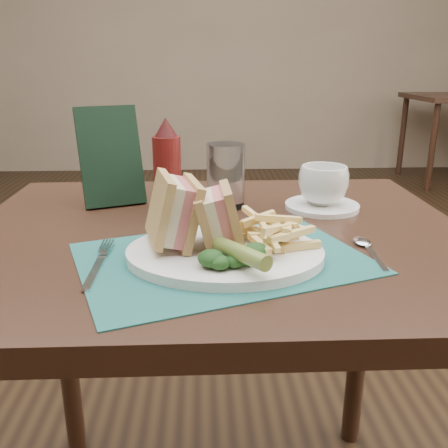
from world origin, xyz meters
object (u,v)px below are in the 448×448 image
object	(u,v)px
sandwich_half_b	(204,217)
check_presenter	(111,156)
saucer	(322,206)
drinking_glass	(226,176)
table_main	(218,404)
ketchup_bottle	(167,166)
sandwich_half_a	(160,211)
placemat	(222,258)
coffee_cup	(323,185)
plate	(225,254)

from	to	relation	value
sandwich_half_b	check_presenter	distance (m)	0.37
saucer	drinking_glass	size ratio (longest dim) A/B	1.15
table_main	ketchup_bottle	bearing A→B (deg)	129.46
sandwich_half_a	check_presenter	bearing A→B (deg)	99.89
placemat	sandwich_half_b	size ratio (longest dim) A/B	4.48
saucer	coffee_cup	bearing A→B (deg)	0.00
placemat	table_main	bearing A→B (deg)	90.94
ketchup_bottle	saucer	bearing A→B (deg)	1.72
coffee_cup	drinking_glass	size ratio (longest dim) A/B	0.77
sandwich_half_b	saucer	bearing A→B (deg)	44.68
placemat	drinking_glass	xyz separation A→B (m)	(0.02, 0.28, 0.06)
coffee_cup	check_presenter	bearing A→B (deg)	172.20
ketchup_bottle	check_presenter	size ratio (longest dim) A/B	0.90
table_main	saucer	world-z (taller)	saucer
plate	drinking_glass	distance (m)	0.29
table_main	plate	xyz separation A→B (m)	(0.01, -0.14, 0.38)
saucer	ketchup_bottle	bearing A→B (deg)	-178.28
plate	placemat	bearing A→B (deg)	157.43
table_main	check_presenter	world-z (taller)	check_presenter
table_main	placemat	xyz separation A→B (m)	(0.00, -0.14, 0.38)
sandwich_half_a	sandwich_half_b	size ratio (longest dim) A/B	1.19
saucer	check_presenter	xyz separation A→B (m)	(-0.43, 0.06, 0.09)
coffee_cup	sandwich_half_a	bearing A→B (deg)	-141.47
coffee_cup	plate	bearing A→B (deg)	-128.68
coffee_cup	table_main	bearing A→B (deg)	-150.46
check_presenter	table_main	bearing A→B (deg)	-61.33
sandwich_half_b	saucer	world-z (taller)	sandwich_half_b
saucer	plate	bearing A→B (deg)	-128.68
saucer	placemat	bearing A→B (deg)	-129.57
table_main	drinking_glass	world-z (taller)	drinking_glass
plate	ketchup_bottle	xyz separation A→B (m)	(-0.10, 0.25, 0.08)
saucer	ketchup_bottle	xyz separation A→B (m)	(-0.31, -0.01, 0.09)
saucer	check_presenter	distance (m)	0.45
plate	coffee_cup	bearing A→B (deg)	55.82
table_main	sandwich_half_b	bearing A→B (deg)	-100.13
plate	ketchup_bottle	size ratio (longest dim) A/B	1.61
saucer	sandwich_half_b	bearing A→B (deg)	-133.45
coffee_cup	ketchup_bottle	distance (m)	0.31
plate	drinking_glass	bearing A→B (deg)	91.56
ketchup_bottle	sandwich_half_b	bearing A→B (deg)	-73.97
placemat	ketchup_bottle	world-z (taller)	ketchup_bottle
placemat	check_presenter	world-z (taller)	check_presenter
table_main	placemat	distance (m)	0.40
sandwich_half_a	plate	bearing A→B (deg)	-22.71
plate	sandwich_half_b	world-z (taller)	sandwich_half_b
sandwich_half_a	check_presenter	size ratio (longest dim) A/B	0.54
plate	drinking_glass	xyz separation A→B (m)	(0.01, 0.29, 0.06)
plate	coffee_cup	distance (m)	0.34
table_main	ketchup_bottle	distance (m)	0.49
placemat	saucer	world-z (taller)	saucer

